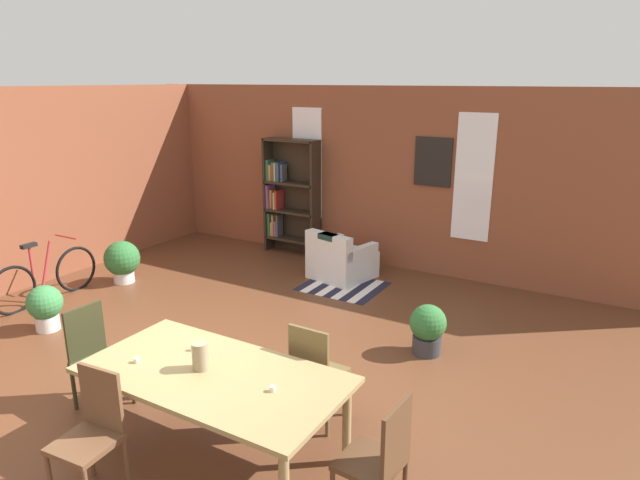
{
  "coord_description": "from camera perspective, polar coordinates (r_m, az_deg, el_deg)",
  "views": [
    {
      "loc": [
        3.46,
        -3.33,
        2.91
      ],
      "look_at": [
        0.37,
        1.95,
        1.13
      ],
      "focal_mm": 31.06,
      "sensor_mm": 36.0,
      "label": 1
    }
  ],
  "objects": [
    {
      "name": "ground_plane",
      "position": [
        5.61,
        -13.95,
        -15.5
      ],
      "size": [
        11.84,
        11.84,
        0.0
      ],
      "primitive_type": "plane",
      "color": "brown"
    },
    {
      "name": "back_wall_brick",
      "position": [
        8.79,
        6.75,
        6.32
      ],
      "size": [
        8.99,
        0.12,
        2.82
      ],
      "primitive_type": "cube",
      "color": "brown",
      "rests_on": "ground"
    },
    {
      "name": "window_pane_0",
      "position": [
        9.35,
        -1.34,
        7.9
      ],
      "size": [
        0.55,
        0.02,
        1.83
      ],
      "primitive_type": "cube",
      "color": "white"
    },
    {
      "name": "window_pane_1",
      "position": [
        8.25,
        15.54,
        6.18
      ],
      "size": [
        0.55,
        0.02,
        1.83
      ],
      "primitive_type": "cube",
      "color": "white"
    },
    {
      "name": "dining_table",
      "position": [
        4.49,
        -10.91,
        -14.02
      ],
      "size": [
        2.09,
        1.06,
        0.74
      ],
      "color": "#9A8251",
      "rests_on": "ground"
    },
    {
      "name": "vase_on_table",
      "position": [
        4.48,
        -12.22,
        -11.58
      ],
      "size": [
        0.13,
        0.13,
        0.22
      ],
      "primitive_type": "cylinder",
      "color": "#998466",
      "rests_on": "dining_table"
    },
    {
      "name": "tealight_candle_0",
      "position": [
        4.81,
        -12.91,
        -10.8
      ],
      "size": [
        0.04,
        0.04,
        0.04
      ],
      "primitive_type": "cylinder",
      "color": "silver",
      "rests_on": "dining_table"
    },
    {
      "name": "tealight_candle_1",
      "position": [
        4.74,
        -18.39,
        -11.67
      ],
      "size": [
        0.04,
        0.04,
        0.04
      ],
      "primitive_type": "cylinder",
      "color": "silver",
      "rests_on": "dining_table"
    },
    {
      "name": "tealight_candle_2",
      "position": [
        4.16,
        -4.91,
        -15.03
      ],
      "size": [
        0.04,
        0.04,
        0.04
      ],
      "primitive_type": "cylinder",
      "color": "silver",
      "rests_on": "dining_table"
    },
    {
      "name": "dining_chair_head_left",
      "position": [
        5.51,
        -22.19,
        -10.81
      ],
      "size": [
        0.43,
        0.43,
        0.95
      ],
      "color": "#2E2E18",
      "rests_on": "ground"
    },
    {
      "name": "dining_chair_near_left",
      "position": [
        4.46,
        -22.41,
        -17.67
      ],
      "size": [
        0.43,
        0.43,
        0.95
      ],
      "color": "brown",
      "rests_on": "ground"
    },
    {
      "name": "dining_chair_far_right",
      "position": [
        4.86,
        -0.46,
        -13.32
      ],
      "size": [
        0.4,
        0.4,
        0.95
      ],
      "color": "brown",
      "rests_on": "ground"
    },
    {
      "name": "dining_chair_head_right",
      "position": [
        3.93,
        6.2,
        -21.48
      ],
      "size": [
        0.42,
        0.42,
        0.95
      ],
      "color": "#53351F",
      "rests_on": "ground"
    },
    {
      "name": "bookshelf_tall",
      "position": [
        9.46,
        -3.33,
        4.58
      ],
      "size": [
        0.99,
        0.29,
        1.96
      ],
      "color": "#2D2319",
      "rests_on": "ground"
    },
    {
      "name": "armchair_white",
      "position": [
        8.35,
        2.13,
        -2.12
      ],
      "size": [
        0.95,
        0.95,
        0.75
      ],
      "color": "silver",
      "rests_on": "ground"
    },
    {
      "name": "bicycle_second",
      "position": [
        8.36,
        -26.42,
        -3.5
      ],
      "size": [
        0.44,
        1.6,
        0.87
      ],
      "color": "black",
      "rests_on": "ground"
    },
    {
      "name": "potted_plant_by_shelf",
      "position": [
        8.66,
        -19.71,
        -1.96
      ],
      "size": [
        0.52,
        0.52,
        0.63
      ],
      "color": "silver",
      "rests_on": "ground"
    },
    {
      "name": "potted_plant_corner",
      "position": [
        7.41,
        -26.46,
        -6.09
      ],
      "size": [
        0.41,
        0.41,
        0.56
      ],
      "color": "silver",
      "rests_on": "ground"
    },
    {
      "name": "potted_plant_window",
      "position": [
        6.22,
        11.03,
        -8.88
      ],
      "size": [
        0.4,
        0.4,
        0.56
      ],
      "color": "#333338",
      "rests_on": "ground"
    },
    {
      "name": "striped_rug",
      "position": [
        8.1,
        2.37,
        -4.77
      ],
      "size": [
        1.13,
        0.98,
        0.01
      ],
      "color": "#1E1E33",
      "rests_on": "ground"
    },
    {
      "name": "framed_picture",
      "position": [
        8.39,
        11.56,
        7.89
      ],
      "size": [
        0.56,
        0.03,
        0.72
      ],
      "primitive_type": "cube",
      "color": "black"
    }
  ]
}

